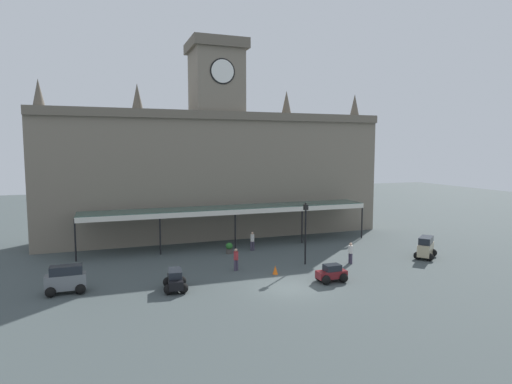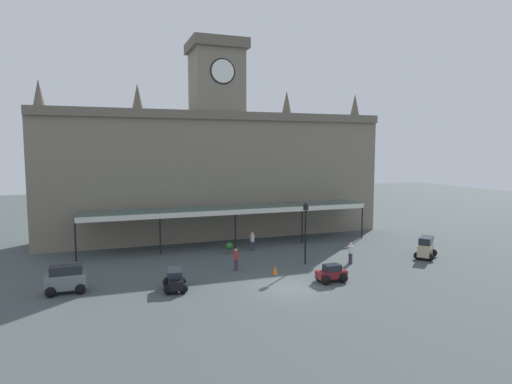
{
  "view_description": "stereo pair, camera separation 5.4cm",
  "coord_description": "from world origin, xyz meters",
  "px_view_note": "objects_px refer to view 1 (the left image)",
  "views": [
    {
      "loc": [
        -11.29,
        -24.95,
        9.02
      ],
      "look_at": [
        0.0,
        6.34,
        5.68
      ],
      "focal_mm": 30.27,
      "sensor_mm": 36.0,
      "label": 1
    },
    {
      "loc": [
        -11.23,
        -24.96,
        9.02
      ],
      "look_at": [
        0.0,
        6.34,
        5.68
      ],
      "focal_mm": 30.27,
      "sensor_mm": 36.0,
      "label": 2
    }
  ],
  "objects_px": {
    "pedestrian_beside_cars": "(236,259)",
    "pedestrian_crossing_forecourt": "(351,252)",
    "traffic_cone": "(275,270)",
    "planter_by_canopy": "(229,248)",
    "pedestrian_near_entrance": "(252,240)",
    "car_black_estate": "(175,281)",
    "victorian_lamppost": "(306,226)",
    "car_beige_van": "(426,248)",
    "car_grey_van": "(66,281)",
    "car_maroon_sedan": "(332,274)"
  },
  "relations": [
    {
      "from": "car_grey_van",
      "to": "planter_by_canopy",
      "type": "distance_m",
      "value": 14.07
    },
    {
      "from": "car_maroon_sedan",
      "to": "traffic_cone",
      "type": "height_order",
      "value": "car_maroon_sedan"
    },
    {
      "from": "car_beige_van",
      "to": "victorian_lamppost",
      "type": "xyz_separation_m",
      "value": [
        -10.24,
        1.65,
        2.22
      ]
    },
    {
      "from": "car_black_estate",
      "to": "car_grey_van",
      "type": "xyz_separation_m",
      "value": [
        -6.54,
        1.62,
        0.24
      ]
    },
    {
      "from": "car_maroon_sedan",
      "to": "pedestrian_near_entrance",
      "type": "bearing_deg",
      "value": 101.23
    },
    {
      "from": "victorian_lamppost",
      "to": "traffic_cone",
      "type": "relative_size",
      "value": 7.76
    },
    {
      "from": "car_grey_van",
      "to": "car_maroon_sedan",
      "type": "bearing_deg",
      "value": -11.89
    },
    {
      "from": "pedestrian_near_entrance",
      "to": "victorian_lamppost",
      "type": "xyz_separation_m",
      "value": [
        2.38,
        -5.73,
        2.12
      ]
    },
    {
      "from": "car_beige_van",
      "to": "pedestrian_beside_cars",
      "type": "xyz_separation_m",
      "value": [
        -15.88,
        1.77,
        0.1
      ]
    },
    {
      "from": "pedestrian_crossing_forecourt",
      "to": "planter_by_canopy",
      "type": "height_order",
      "value": "pedestrian_crossing_forecourt"
    },
    {
      "from": "traffic_cone",
      "to": "pedestrian_near_entrance",
      "type": "bearing_deg",
      "value": 83.33
    },
    {
      "from": "planter_by_canopy",
      "to": "car_black_estate",
      "type": "bearing_deg",
      "value": -126.48
    },
    {
      "from": "victorian_lamppost",
      "to": "pedestrian_crossing_forecourt",
      "type": "bearing_deg",
      "value": -16.86
    },
    {
      "from": "pedestrian_beside_cars",
      "to": "victorian_lamppost",
      "type": "bearing_deg",
      "value": -1.16
    },
    {
      "from": "pedestrian_beside_cars",
      "to": "car_black_estate",
      "type": "bearing_deg",
      "value": -150.1
    },
    {
      "from": "car_beige_van",
      "to": "traffic_cone",
      "type": "xyz_separation_m",
      "value": [
        -13.5,
        -0.09,
        -0.49
      ]
    },
    {
      "from": "pedestrian_beside_cars",
      "to": "traffic_cone",
      "type": "xyz_separation_m",
      "value": [
        2.39,
        -1.85,
        -0.6
      ]
    },
    {
      "from": "car_grey_van",
      "to": "victorian_lamppost",
      "type": "distance_m",
      "value": 17.33
    },
    {
      "from": "car_maroon_sedan",
      "to": "car_grey_van",
      "type": "xyz_separation_m",
      "value": [
        -16.83,
        3.54,
        0.3
      ]
    },
    {
      "from": "car_grey_van",
      "to": "pedestrian_beside_cars",
      "type": "relative_size",
      "value": 1.44
    },
    {
      "from": "traffic_cone",
      "to": "planter_by_canopy",
      "type": "bearing_deg",
      "value": 101.18
    },
    {
      "from": "car_black_estate",
      "to": "victorian_lamppost",
      "type": "bearing_deg",
      "value": 14.49
    },
    {
      "from": "victorian_lamppost",
      "to": "planter_by_canopy",
      "type": "relative_size",
      "value": 5.06
    },
    {
      "from": "car_beige_van",
      "to": "car_grey_van",
      "type": "xyz_separation_m",
      "value": [
        -27.39,
        0.53,
        0.0
      ]
    },
    {
      "from": "car_black_estate",
      "to": "car_grey_van",
      "type": "height_order",
      "value": "car_grey_van"
    },
    {
      "from": "pedestrian_beside_cars",
      "to": "victorian_lamppost",
      "type": "relative_size",
      "value": 0.34
    },
    {
      "from": "pedestrian_crossing_forecourt",
      "to": "car_grey_van",
      "type": "bearing_deg",
      "value": -179.79
    },
    {
      "from": "car_maroon_sedan",
      "to": "pedestrian_beside_cars",
      "type": "distance_m",
      "value": 7.16
    },
    {
      "from": "pedestrian_near_entrance",
      "to": "victorian_lamppost",
      "type": "bearing_deg",
      "value": -67.44
    },
    {
      "from": "car_grey_van",
      "to": "victorian_lamppost",
      "type": "xyz_separation_m",
      "value": [
        17.15,
        1.12,
        2.22
      ]
    },
    {
      "from": "pedestrian_crossing_forecourt",
      "to": "victorian_lamppost",
      "type": "bearing_deg",
      "value": 163.14
    },
    {
      "from": "car_maroon_sedan",
      "to": "car_grey_van",
      "type": "relative_size",
      "value": 0.85
    },
    {
      "from": "planter_by_canopy",
      "to": "car_beige_van",
      "type": "bearing_deg",
      "value": -25.09
    },
    {
      "from": "pedestrian_near_entrance",
      "to": "car_black_estate",
      "type": "bearing_deg",
      "value": -134.16
    },
    {
      "from": "car_grey_van",
      "to": "pedestrian_beside_cars",
      "type": "height_order",
      "value": "car_grey_van"
    },
    {
      "from": "car_beige_van",
      "to": "planter_by_canopy",
      "type": "bearing_deg",
      "value": 154.91
    },
    {
      "from": "car_grey_van",
      "to": "traffic_cone",
      "type": "distance_m",
      "value": 13.92
    },
    {
      "from": "traffic_cone",
      "to": "car_beige_van",
      "type": "bearing_deg",
      "value": 0.36
    },
    {
      "from": "pedestrian_near_entrance",
      "to": "planter_by_canopy",
      "type": "bearing_deg",
      "value": -169.73
    },
    {
      "from": "car_beige_van",
      "to": "car_maroon_sedan",
      "type": "bearing_deg",
      "value": -164.09
    },
    {
      "from": "traffic_cone",
      "to": "car_maroon_sedan",
      "type": "bearing_deg",
      "value": -44.89
    },
    {
      "from": "car_beige_van",
      "to": "car_black_estate",
      "type": "bearing_deg",
      "value": -177.01
    },
    {
      "from": "car_grey_van",
      "to": "pedestrian_crossing_forecourt",
      "type": "relative_size",
      "value": 1.44
    },
    {
      "from": "pedestrian_beside_cars",
      "to": "pedestrian_crossing_forecourt",
      "type": "distance_m",
      "value": 9.16
    },
    {
      "from": "car_beige_van",
      "to": "victorian_lamppost",
      "type": "bearing_deg",
      "value": 170.84
    },
    {
      "from": "car_black_estate",
      "to": "victorian_lamppost",
      "type": "xyz_separation_m",
      "value": [
        10.61,
        2.74,
        2.46
      ]
    },
    {
      "from": "car_beige_van",
      "to": "victorian_lamppost",
      "type": "height_order",
      "value": "victorian_lamppost"
    },
    {
      "from": "car_grey_van",
      "to": "planter_by_canopy",
      "type": "relative_size",
      "value": 2.51
    },
    {
      "from": "car_black_estate",
      "to": "planter_by_canopy",
      "type": "distance_m",
      "value": 10.03
    },
    {
      "from": "pedestrian_crossing_forecourt",
      "to": "pedestrian_near_entrance",
      "type": "bearing_deg",
      "value": 130.68
    }
  ]
}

